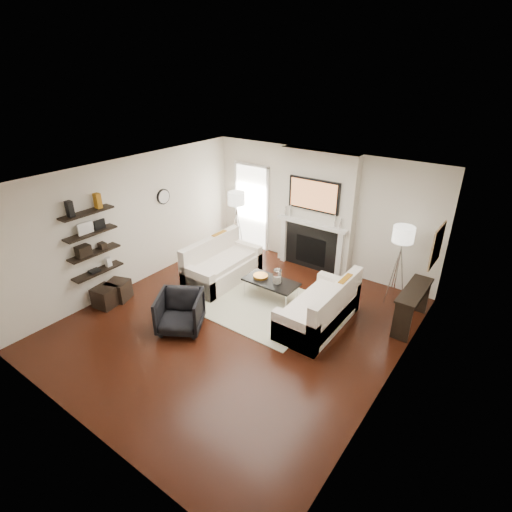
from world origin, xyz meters
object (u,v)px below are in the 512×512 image
Objects in this scene: loveseat_right_base at (318,314)px; lamp_left_shade at (236,198)px; loveseat_left_base at (223,271)px; armchair at (180,310)px; lamp_right_shade at (404,234)px; coffee_table at (271,282)px; ottoman_near at (118,290)px.

lamp_left_shade is at bearing 153.80° from loveseat_right_base.
armchair is (0.55, -1.83, 0.18)m from loveseat_left_base.
lamp_right_shade is at bearing 22.24° from loveseat_left_base.
coffee_table is at bearing 36.08° from armchair.
lamp_right_shade is (2.03, 1.40, 1.05)m from coffee_table.
loveseat_left_base is 1.92m from armchair.
ottoman_near is (-1.20, -1.85, -0.01)m from loveseat_left_base.
armchair is (-1.92, -1.56, 0.18)m from loveseat_right_base.
lamp_right_shade is (2.77, 3.19, 1.06)m from armchair.
lamp_right_shade reaches higher than loveseat_right_base.
loveseat_right_base is 2.21m from lamp_right_shade.
lamp_left_shade reaches higher than coffee_table.
lamp_left_shade reaches higher than loveseat_right_base.
ottoman_near is at bearing -156.66° from loveseat_right_base.
lamp_left_shade is at bearing -178.26° from lamp_right_shade.
armchair is 4.35m from lamp_right_shade.
lamp_left_shade reaches higher than loveseat_left_base.
lamp_right_shade reaches higher than coffee_table.
loveseat_right_base reaches higher than ottoman_near.
ottoman_near is (-3.67, -1.59, -0.01)m from loveseat_right_base.
lamp_left_shade reaches higher than ottoman_near.
lamp_left_shade is 3.39m from ottoman_near.
ottoman_near is (-2.49, -1.81, -0.20)m from coffee_table.
loveseat_right_base is 4.50× the size of lamp_left_shade.
ottoman_near is at bearing -144.07° from coffee_table.
coffee_table is at bearing -34.40° from lamp_left_shade.
lamp_right_shade reaches higher than ottoman_near.
loveseat_left_base is at bearing -157.76° from lamp_right_shade.
loveseat_left_base is 1.85m from lamp_left_shade.
loveseat_left_base and coffee_table have the same top height.
lamp_right_shade is at bearing 62.44° from loveseat_right_base.
loveseat_right_base is at bearing -26.20° from lamp_left_shade.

